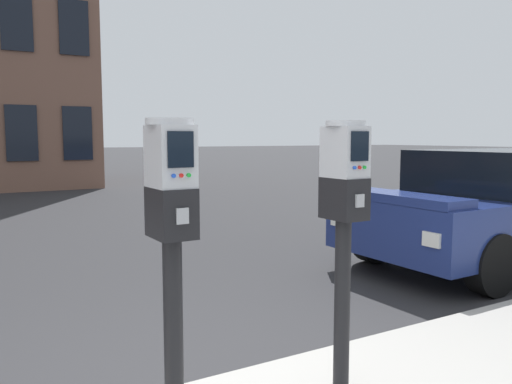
% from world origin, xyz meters
% --- Properties ---
extents(parking_meter_near_kerb, '(0.22, 0.25, 1.52)m').
position_xyz_m(parking_meter_near_kerb, '(-0.18, -0.33, 1.19)').
color(parking_meter_near_kerb, black).
rests_on(parking_meter_near_kerb, sidewalk_slab).
extents(parking_meter_twin_adjacent, '(0.22, 0.25, 1.53)m').
position_xyz_m(parking_meter_twin_adjacent, '(0.83, -0.33, 1.19)').
color(parking_meter_twin_adjacent, black).
rests_on(parking_meter_twin_adjacent, sidewalk_slab).
extents(parked_car_silver_sedan, '(4.46, 1.92, 1.42)m').
position_xyz_m(parked_car_silver_sedan, '(5.08, 1.50, 0.75)').
color(parked_car_silver_sedan, navy).
rests_on(parked_car_silver_sedan, ground_plane).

